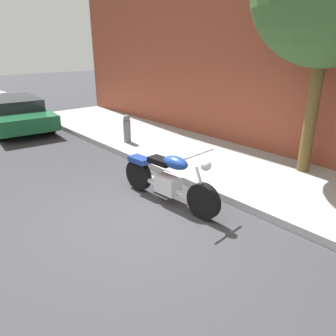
% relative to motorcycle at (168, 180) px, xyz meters
% --- Properties ---
extents(ground_plane, '(60.00, 60.00, 0.00)m').
position_rel_motorcycle_xyz_m(ground_plane, '(0.31, -0.68, -0.45)').
color(ground_plane, '#38383D').
extents(sidewalk, '(18.43, 2.78, 0.14)m').
position_rel_motorcycle_xyz_m(sidewalk, '(0.31, 2.17, -0.38)').
color(sidewalk, '#ABABAB').
rests_on(sidewalk, ground).
extents(motorcycle, '(2.24, 0.70, 1.12)m').
position_rel_motorcycle_xyz_m(motorcycle, '(0.00, 0.00, 0.00)').
color(motorcycle, black).
rests_on(motorcycle, ground).
extents(parked_car_green, '(4.38, 2.10, 1.03)m').
position_rel_motorcycle_xyz_m(parked_car_green, '(-7.64, -0.26, 0.11)').
color(parked_car_green, black).
rests_on(parked_car_green, ground).
extents(fire_hydrant, '(0.20, 0.20, 0.91)m').
position_rel_motorcycle_xyz_m(fire_hydrant, '(-3.34, 1.39, 0.01)').
color(fire_hydrant, slate).
rests_on(fire_hydrant, ground).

